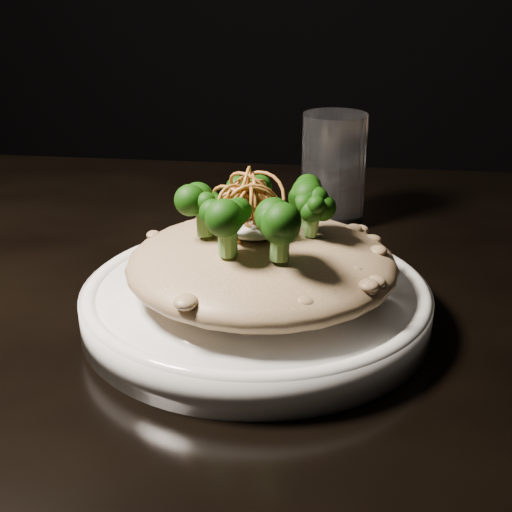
# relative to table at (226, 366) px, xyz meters

# --- Properties ---
(table) EXTENTS (1.10, 0.80, 0.75)m
(table) POSITION_rel_table_xyz_m (0.00, 0.00, 0.00)
(table) COLOR black
(table) RESTS_ON ground
(plate) EXTENTS (0.27, 0.27, 0.03)m
(plate) POSITION_rel_table_xyz_m (0.04, -0.06, 0.10)
(plate) COLOR white
(plate) RESTS_ON table
(risotto) EXTENTS (0.21, 0.21, 0.05)m
(risotto) POSITION_rel_table_xyz_m (0.04, -0.07, 0.13)
(risotto) COLOR brown
(risotto) RESTS_ON plate
(broccoli) EXTENTS (0.11, 0.11, 0.04)m
(broccoli) POSITION_rel_table_xyz_m (0.04, -0.07, 0.18)
(broccoli) COLOR black
(broccoli) RESTS_ON risotto
(cheese) EXTENTS (0.06, 0.06, 0.02)m
(cheese) POSITION_rel_table_xyz_m (0.04, -0.06, 0.16)
(cheese) COLOR white
(cheese) RESTS_ON risotto
(shallots) EXTENTS (0.05, 0.05, 0.03)m
(shallots) POSITION_rel_table_xyz_m (0.03, -0.07, 0.19)
(shallots) COLOR brown
(shallots) RESTS_ON cheese
(drinking_glass) EXTENTS (0.08, 0.08, 0.12)m
(drinking_glass) POSITION_rel_table_xyz_m (0.09, 0.17, 0.14)
(drinking_glass) COLOR white
(drinking_glass) RESTS_ON table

